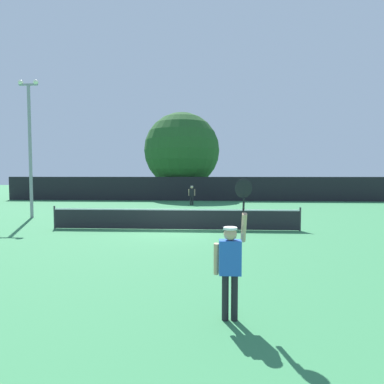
{
  "coord_description": "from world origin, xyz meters",
  "views": [
    {
      "loc": [
        1.64,
        -14.51,
        2.55
      ],
      "look_at": [
        0.6,
        3.67,
        1.55
      ],
      "focal_mm": 29.74,
      "sensor_mm": 36.0,
      "label": 1
    }
  ],
  "objects_px": {
    "player_serving": "(231,259)",
    "parked_car_near": "(133,189)",
    "parked_car_mid": "(168,190)",
    "light_pole": "(30,140)",
    "tennis_ball": "(150,224)",
    "large_tree": "(182,150)",
    "player_receiving": "(192,193)",
    "parked_car_far": "(210,190)"
  },
  "relations": [
    {
      "from": "player_serving",
      "to": "parked_car_near",
      "type": "xyz_separation_m",
      "value": [
        -9.53,
        32.01,
        -0.31
      ]
    },
    {
      "from": "parked_car_mid",
      "to": "light_pole",
      "type": "bearing_deg",
      "value": -108.56
    },
    {
      "from": "tennis_ball",
      "to": "light_pole",
      "type": "xyz_separation_m",
      "value": [
        -7.44,
        2.13,
        4.54
      ]
    },
    {
      "from": "large_tree",
      "to": "light_pole",
      "type": "bearing_deg",
      "value": -114.98
    },
    {
      "from": "player_serving",
      "to": "player_receiving",
      "type": "xyz_separation_m",
      "value": [
        -1.89,
        20.91,
        -0.11
      ]
    },
    {
      "from": "parked_car_far",
      "to": "player_receiving",
      "type": "bearing_deg",
      "value": -89.47
    },
    {
      "from": "parked_car_mid",
      "to": "player_serving",
      "type": "bearing_deg",
      "value": -81.72
    },
    {
      "from": "player_serving",
      "to": "large_tree",
      "type": "distance_m",
      "value": 29.16
    },
    {
      "from": "player_receiving",
      "to": "parked_car_near",
      "type": "distance_m",
      "value": 13.48
    },
    {
      "from": "player_serving",
      "to": "parked_car_mid",
      "type": "height_order",
      "value": "player_serving"
    },
    {
      "from": "player_serving",
      "to": "parked_car_far",
      "type": "height_order",
      "value": "player_serving"
    },
    {
      "from": "parked_car_near",
      "to": "parked_car_far",
      "type": "height_order",
      "value": "same"
    },
    {
      "from": "parked_car_near",
      "to": "light_pole",
      "type": "bearing_deg",
      "value": -93.34
    },
    {
      "from": "parked_car_mid",
      "to": "large_tree",
      "type": "bearing_deg",
      "value": -50.8
    },
    {
      "from": "large_tree",
      "to": "parked_car_near",
      "type": "height_order",
      "value": "large_tree"
    },
    {
      "from": "player_serving",
      "to": "light_pole",
      "type": "relative_size",
      "value": 0.31
    },
    {
      "from": "player_receiving",
      "to": "light_pole",
      "type": "bearing_deg",
      "value": 42.64
    },
    {
      "from": "tennis_ball",
      "to": "light_pole",
      "type": "bearing_deg",
      "value": 163.99
    },
    {
      "from": "parked_car_far",
      "to": "parked_car_mid",
      "type": "bearing_deg",
      "value": -160.02
    },
    {
      "from": "player_receiving",
      "to": "player_serving",
      "type": "bearing_deg",
      "value": 95.16
    },
    {
      "from": "light_pole",
      "to": "player_serving",
      "type": "bearing_deg",
      "value": -49.23
    },
    {
      "from": "parked_car_mid",
      "to": "parked_car_far",
      "type": "relative_size",
      "value": 0.96
    },
    {
      "from": "player_serving",
      "to": "parked_car_near",
      "type": "distance_m",
      "value": 33.4
    },
    {
      "from": "tennis_ball",
      "to": "parked_car_near",
      "type": "distance_m",
      "value": 22.38
    },
    {
      "from": "player_receiving",
      "to": "parked_car_far",
      "type": "relative_size",
      "value": 0.36
    },
    {
      "from": "player_serving",
      "to": "parked_car_far",
      "type": "distance_m",
      "value": 31.83
    },
    {
      "from": "tennis_ball",
      "to": "parked_car_near",
      "type": "bearing_deg",
      "value": 105.78
    },
    {
      "from": "parked_car_near",
      "to": "parked_car_far",
      "type": "xyz_separation_m",
      "value": [
        9.18,
        -0.19,
        0.0
      ]
    },
    {
      "from": "parked_car_mid",
      "to": "player_receiving",
      "type": "bearing_deg",
      "value": -72.64
    },
    {
      "from": "player_receiving",
      "to": "parked_car_near",
      "type": "bearing_deg",
      "value": -55.47
    },
    {
      "from": "player_receiving",
      "to": "large_tree",
      "type": "xyz_separation_m",
      "value": [
        -1.52,
        7.77,
        4.16
      ]
    },
    {
      "from": "player_serving",
      "to": "tennis_ball",
      "type": "height_order",
      "value": "player_serving"
    },
    {
      "from": "parked_car_near",
      "to": "tennis_ball",
      "type": "bearing_deg",
      "value": -73.57
    },
    {
      "from": "light_pole",
      "to": "tennis_ball",
      "type": "bearing_deg",
      "value": -16.01
    },
    {
      "from": "player_serving",
      "to": "tennis_ball",
      "type": "bearing_deg",
      "value": 108.2
    },
    {
      "from": "parked_car_near",
      "to": "large_tree",
      "type": "bearing_deg",
      "value": -27.93
    },
    {
      "from": "player_serving",
      "to": "parked_car_mid",
      "type": "relative_size",
      "value": 0.59
    },
    {
      "from": "player_serving",
      "to": "light_pole",
      "type": "xyz_separation_m",
      "value": [
        -10.89,
        12.62,
        3.48
      ]
    },
    {
      "from": "player_serving",
      "to": "parked_car_mid",
      "type": "bearing_deg",
      "value": 99.68
    },
    {
      "from": "player_serving",
      "to": "parked_car_far",
      "type": "bearing_deg",
      "value": 90.62
    },
    {
      "from": "light_pole",
      "to": "large_tree",
      "type": "distance_m",
      "value": 17.72
    },
    {
      "from": "large_tree",
      "to": "parked_car_mid",
      "type": "distance_m",
      "value": 5.2
    }
  ]
}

